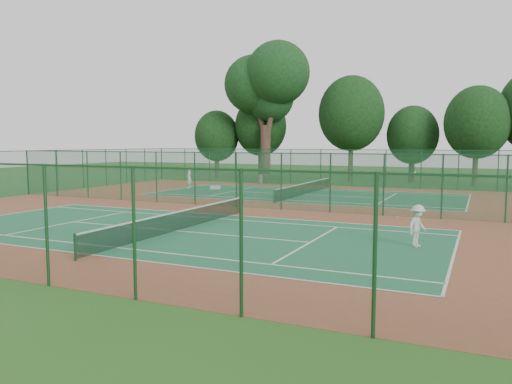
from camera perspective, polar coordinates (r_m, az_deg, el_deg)
ground at (r=31.22m, az=0.27°, el=-1.88°), size 120.00×120.00×0.00m
red_pad at (r=31.22m, az=0.27°, el=-1.87°), size 40.00×36.00×0.01m
court_near at (r=23.41m, az=-8.86°, el=-4.43°), size 23.77×10.97×0.01m
court_far at (r=39.54m, az=5.65°, el=-0.30°), size 23.77×10.97×0.01m
fence_north at (r=47.99m, az=9.16°, el=2.78°), size 40.00×0.09×3.50m
fence_south at (r=16.49m, az=-26.46°, el=-3.03°), size 40.00×0.09×3.50m
fence_west at (r=43.28m, az=-24.65°, el=2.04°), size 0.09×36.00×3.50m
fence_divider at (r=31.04m, az=0.27°, el=1.35°), size 40.00×0.09×3.50m
tennis_net_near at (r=23.32m, az=-8.88°, el=-3.15°), size 0.10×12.90×0.97m
tennis_net_far at (r=39.49m, az=5.66°, el=0.46°), size 0.10×12.90×0.97m
player_near at (r=20.54m, az=17.97°, el=-3.69°), size 1.00×1.23×1.65m
player_far at (r=45.32m, az=-7.65°, el=1.62°), size 0.60×0.77×1.86m
trash_bin at (r=49.72m, az=0.52°, el=1.47°), size 0.62×0.62×0.93m
bench at (r=49.48m, az=1.91°, el=1.45°), size 1.54×0.94×0.92m
kit_bag at (r=44.07m, az=-4.68°, el=0.52°), size 0.93×0.53×0.33m
stray_ball_a at (r=30.46m, az=1.42°, el=-1.99°), size 0.07×0.07×0.07m
stray_ball_b at (r=28.20m, az=15.86°, el=-2.80°), size 0.08×0.08×0.08m
stray_ball_c at (r=30.86m, az=0.60°, el=-1.89°), size 0.06×0.06×0.06m
big_tree at (r=55.02m, az=1.29°, el=12.34°), size 9.67×7.08×14.86m
evergreen_row at (r=54.02m, az=11.41°, el=1.18°), size 39.00×5.00×12.00m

